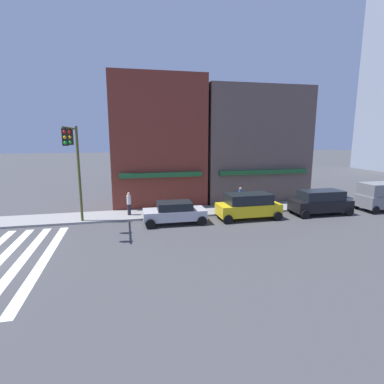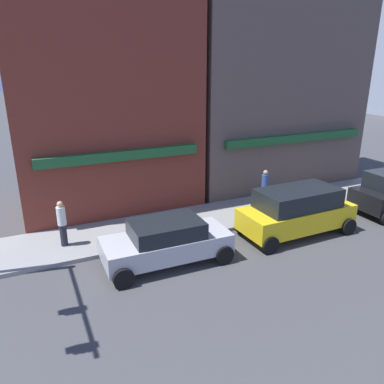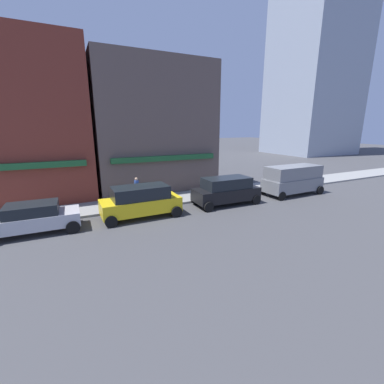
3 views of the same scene
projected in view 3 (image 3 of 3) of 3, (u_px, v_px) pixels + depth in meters
storefront_row at (101, 126)px, 19.90m from camera, size 18.20×5.30×11.26m
tower_distant at (319, 36)px, 48.74m from camera, size 14.66×13.00×44.26m
sedan_silver at (33, 218)px, 13.19m from camera, size 4.43×2.02×1.59m
suv_yellow at (141, 201)px, 15.52m from camera, size 4.73×2.12×1.94m
suv_black at (226, 190)px, 18.12m from camera, size 4.73×2.12×1.94m
van_grey at (293, 179)px, 20.76m from camera, size 5.05×2.22×2.34m
pedestrian_blue_shirt at (137, 189)px, 18.25m from camera, size 0.32×0.32×1.77m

